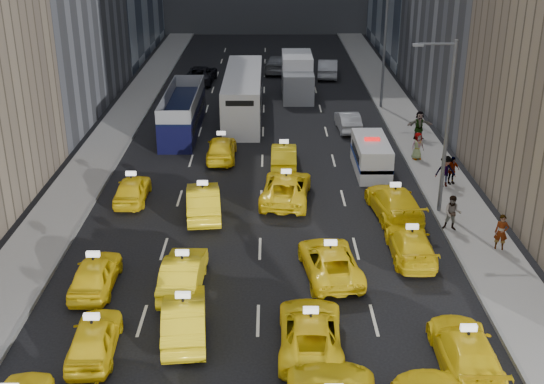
{
  "coord_description": "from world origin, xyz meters",
  "views": [
    {
      "loc": [
        0.45,
        -20.4,
        14.79
      ],
      "look_at": [
        0.57,
        10.1,
        2.0
      ],
      "focal_mm": 45.0,
      "sensor_mm": 36.0,
      "label": 1
    }
  ],
  "objects_px": {
    "nypd_van": "(371,156)",
    "box_truck": "(297,76)",
    "city_bus": "(243,95)",
    "double_decker": "(183,112)",
    "pedestrian_0": "(501,232)"
  },
  "relations": [
    {
      "from": "double_decker",
      "to": "pedestrian_0",
      "type": "height_order",
      "value": "double_decker"
    },
    {
      "from": "double_decker",
      "to": "nypd_van",
      "type": "bearing_deg",
      "value": -27.57
    },
    {
      "from": "double_decker",
      "to": "box_truck",
      "type": "height_order",
      "value": "box_truck"
    },
    {
      "from": "box_truck",
      "to": "pedestrian_0",
      "type": "xyz_separation_m",
      "value": [
        8.3,
        -28.51,
        -0.64
      ]
    },
    {
      "from": "box_truck",
      "to": "double_decker",
      "type": "bearing_deg",
      "value": -137.38
    },
    {
      "from": "nypd_van",
      "to": "city_bus",
      "type": "height_order",
      "value": "city_bus"
    },
    {
      "from": "city_bus",
      "to": "pedestrian_0",
      "type": "height_order",
      "value": "city_bus"
    },
    {
      "from": "nypd_van",
      "to": "box_truck",
      "type": "bearing_deg",
      "value": 105.71
    },
    {
      "from": "city_bus",
      "to": "box_truck",
      "type": "bearing_deg",
      "value": 55.33
    },
    {
      "from": "city_bus",
      "to": "box_truck",
      "type": "height_order",
      "value": "city_bus"
    },
    {
      "from": "nypd_van",
      "to": "city_bus",
      "type": "bearing_deg",
      "value": 128.16
    },
    {
      "from": "double_decker",
      "to": "city_bus",
      "type": "distance_m",
      "value": 5.69
    },
    {
      "from": "nypd_van",
      "to": "double_decker",
      "type": "height_order",
      "value": "double_decker"
    },
    {
      "from": "pedestrian_0",
      "to": "double_decker",
      "type": "bearing_deg",
      "value": 148.89
    },
    {
      "from": "nypd_van",
      "to": "double_decker",
      "type": "bearing_deg",
      "value": 150.76
    }
  ]
}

